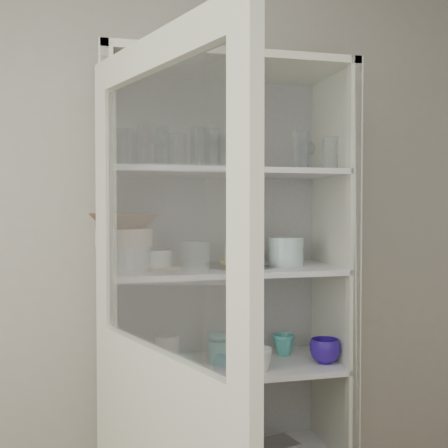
{
  "coord_description": "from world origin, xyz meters",
  "views": [
    {
      "loc": [
        -0.36,
        -0.96,
        1.51
      ],
      "look_at": [
        0.2,
        1.27,
        1.44
      ],
      "focal_mm": 45.0,
      "sensor_mm": 36.0,
      "label": 1
    }
  ],
  "objects": [
    {
      "name": "plate_stack_front",
      "position": [
        -0.21,
        1.22,
        1.31
      ],
      "size": [
        0.2,
        0.2,
        0.1
      ],
      "primitive_type": "cylinder",
      "color": "silver",
      "rests_on": "shelf_plates"
    },
    {
      "name": "goblet_1",
      "position": [
        0.21,
        1.34,
        1.74
      ],
      "size": [
        0.07,
        0.07,
        0.16
      ],
      "primitive_type": null,
      "color": "silver",
      "rests_on": "shelf_glass"
    },
    {
      "name": "tumbler_12",
      "position": [
        0.25,
        1.22,
        1.73
      ],
      "size": [
        0.07,
        0.07,
        0.15
      ],
      "primitive_type": "cylinder",
      "color": "silver",
      "rests_on": "shelf_glass"
    },
    {
      "name": "mug_blue",
      "position": [
        0.61,
        1.18,
        0.91
      ],
      "size": [
        0.15,
        0.15,
        0.1
      ],
      "primitive_type": "imported",
      "rotation": [
        0.0,
        0.0,
        0.25
      ],
      "color": "navy",
      "rests_on": "shelf_mugs"
    },
    {
      "name": "tumbler_5",
      "position": [
        0.48,
        1.14,
        1.74
      ],
      "size": [
        0.1,
        0.1,
        0.15
      ],
      "primitive_type": "cylinder",
      "rotation": [
        0.0,
        0.0,
        -0.38
      ],
      "color": "silver",
      "rests_on": "shelf_glass"
    },
    {
      "name": "cupboard_door",
      "position": [
        -0.15,
        0.63,
        0.87
      ],
      "size": [
        0.34,
        0.86,
        2.0
      ],
      "rotation": [
        0.0,
        0.0,
        -1.22
      ],
      "color": "beige",
      "rests_on": "floor"
    },
    {
      "name": "mug_white",
      "position": [
        0.31,
        1.14,
        0.91
      ],
      "size": [
        0.12,
        0.12,
        0.09
      ],
      "primitive_type": "imported",
      "rotation": [
        0.0,
        0.0,
        0.24
      ],
      "color": "silver",
      "rests_on": "shelf_mugs"
    },
    {
      "name": "goblet_0",
      "position": [
        -0.05,
        1.34,
        1.76
      ],
      "size": [
        0.08,
        0.08,
        0.19
      ],
      "primitive_type": null,
      "color": "silver",
      "rests_on": "shelf_glass"
    },
    {
      "name": "measuring_cups",
      "position": [
        -0.03,
        1.22,
        0.88
      ],
      "size": [
        0.11,
        0.11,
        0.04
      ],
      "primitive_type": "cylinder",
      "color": "#9E9EAE",
      "rests_on": "shelf_mugs"
    },
    {
      "name": "tumbler_6",
      "position": [
        0.61,
        1.14,
        1.73
      ],
      "size": [
        0.08,
        0.08,
        0.13
      ],
      "primitive_type": "cylinder",
      "rotation": [
        0.0,
        0.0,
        -0.18
      ],
      "color": "silver",
      "rests_on": "shelf_glass"
    },
    {
      "name": "tumbler_9",
      "position": [
        -0.06,
        1.24,
        1.73
      ],
      "size": [
        0.08,
        0.08,
        0.14
      ],
      "primitive_type": "cylinder",
      "rotation": [
        0.0,
        0.0,
        -0.17
      ],
      "color": "silver",
      "rests_on": "shelf_glass"
    },
    {
      "name": "glass_platter",
      "position": [
        0.27,
        1.28,
        1.27
      ],
      "size": [
        0.3,
        0.3,
        0.02
      ],
      "primitive_type": "cylinder",
      "rotation": [
        0.0,
        0.0,
        -0.02
      ],
      "color": "silver",
      "rests_on": "shelf_plates"
    },
    {
      "name": "white_ramekin",
      "position": [
        0.27,
        1.28,
        1.32
      ],
      "size": [
        0.14,
        0.14,
        0.06
      ],
      "primitive_type": "cylinder",
      "rotation": [
        0.0,
        0.0,
        0.01
      ],
      "color": "silver",
      "rests_on": "yellow_trivet"
    },
    {
      "name": "teal_jar",
      "position": [
        0.18,
        1.29,
        0.92
      ],
      "size": [
        0.09,
        0.09,
        0.11
      ],
      "color": "teal",
      "rests_on": "shelf_mugs"
    },
    {
      "name": "terracotta_bowl",
      "position": [
        -0.21,
        1.22,
        1.46
      ],
      "size": [
        0.32,
        0.32,
        0.06
      ],
      "primitive_type": "imported",
      "rotation": [
        0.0,
        0.0,
        0.4
      ],
      "color": "brown",
      "rests_on": "cream_bowl"
    },
    {
      "name": "grey_bowl_stack",
      "position": [
        0.47,
        1.27,
        1.32
      ],
      "size": [
        0.15,
        0.15,
        0.12
      ],
      "primitive_type": "cylinder",
      "color": "silver",
      "rests_on": "shelf_plates"
    },
    {
      "name": "cream_bowl",
      "position": [
        -0.21,
        1.22,
        1.39
      ],
      "size": [
        0.24,
        0.24,
        0.07
      ],
      "primitive_type": "cylinder",
      "rotation": [
        0.0,
        0.0,
        -0.09
      ],
      "color": "beige",
      "rests_on": "plate_stack_front"
    },
    {
      "name": "tumbler_10",
      "position": [
        0.28,
        1.27,
        1.74
      ],
      "size": [
        0.1,
        0.1,
        0.15
      ],
      "primitive_type": "cylinder",
      "rotation": [
        0.0,
        0.0,
        -0.41
      ],
      "color": "silver",
      "rests_on": "shelf_glass"
    },
    {
      "name": "goblet_2",
      "position": [
        0.21,
        1.37,
        1.74
      ],
      "size": [
        0.07,
        0.07,
        0.16
      ],
      "primitive_type": null,
      "color": "silver",
      "rests_on": "shelf_glass"
    },
    {
      "name": "white_canister",
      "position": [
        -0.03,
        1.32,
        0.92
      ],
      "size": [
        0.13,
        0.13,
        0.12
      ],
      "primitive_type": "cylinder",
      "rotation": [
        0.0,
        0.0,
        0.4
      ],
      "color": "silver",
      "rests_on": "shelf_mugs"
    },
    {
      "name": "wall_back",
      "position": [
        0.0,
        1.5,
        1.3
      ],
      "size": [
        3.6,
        0.02,
        2.6
      ],
      "primitive_type": "cube",
      "color": "#ADA695",
      "rests_on": "ground"
    },
    {
      "name": "tumbler_8",
      "position": [
        0.01,
        1.27,
        1.73
      ],
      "size": [
        0.08,
        0.08,
        0.14
      ],
      "primitive_type": "cylinder",
      "rotation": [
        0.0,
        0.0,
        0.23
      ],
      "color": "silver",
      "rests_on": "shelf_glass"
    },
    {
      "name": "pantry_cabinet",
      "position": [
        0.2,
        1.34,
        0.94
      ],
      "size": [
        1.0,
        0.45,
        2.1
      ],
      "color": "beige",
      "rests_on": "floor"
    },
    {
      "name": "tumbler_2",
      "position": [
        0.07,
        1.12,
        1.73
      ],
      "size": [
        0.07,
        0.07,
        0.15
      ],
      "primitive_type": "cylinder",
      "rotation": [
        0.0,
        0.0,
        -0.01
      ],
      "color": "silver",
      "rests_on": "shelf_glass"
    },
    {
      "name": "tumbler_1",
      "position": [
        0.09,
        1.17,
        1.73
      ],
      "size": [
        0.09,
        0.09,
        0.15
      ],
      "primitive_type": "cylinder",
      "rotation": [
        0.0,
        0.0,
        0.4
      ],
      "color": "silver",
      "rests_on": "shelf_glass"
    },
    {
      "name": "tumbler_4",
      "position": [
        0.17,
        1.13,
        1.73
      ],
      "size": [
        0.07,
        0.07,
        0.13
      ],
      "primitive_type": "cylinder",
      "rotation": [
        0.0,
        0.0,
        -0.12
      ],
      "color": "silver",
      "rests_on": "shelf_glass"
    },
    {
      "name": "yellow_trivet",
      "position": [
        0.27,
        1.28,
        1.28
      ],
      "size": [
        0.17,
        0.17,
        0.01
      ],
      "primitive_type": "cube",
      "rotation": [
        0.0,
        0.0,
        -0.09
      ],
      "color": "gold",
      "rests_on": "glass_platter"
    },
    {
      "name": "tumbler_7",
      "position": [
        -0.19,
        1.29,
        1.73
      ],
      "size": [
        0.09,
        0.09,
        0.14
      ],
      "primitive_type": "cylinder",
      "rotation": [
        0.0,
        0.0,
        -0.23
      ],
      "color": "silver",
      "rests_on": "shelf_glass"
    },
    {
      "name": "tumbler_11",
      "position": [
        0.17,
        1.29,
        1.73
      ],
      "size": [
        0.07,
        0.07,
        0.13
      ],
      "primitive_type": "cylinder",
      "rotation": [
        0.0,
        0.0,
        0.14
      ],
      "color": "silver",
      "rests_on": "shelf_glass"
    },
    {
      "name": "tumbler_0",
      "position": [
        -0.21,
        1.16,
        1.73
      ],
      "size": [
        0.09,
        0.09,
        0.14
      ],
      "primitive_type": "cylinder",
      "rotation": [
        0.0,
        0.0,
        0.37
      ],
      "color": "silver",
      "rests_on": "shelf_glass"
    },
    {
      "name": "tumbler_3",
      "position": [
        0.13,
        1.14,
        1.73
      ],
      "size": [
        0.09,
        0.09,
        0.15
      ],
      "primitive_type": "cylinder",
      "rotation": [
        0.0,
        0.0,
        -0.29
      ],
      "color": "silver",
      "rests_on": "shelf_glass"
    },
    {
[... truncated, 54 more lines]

